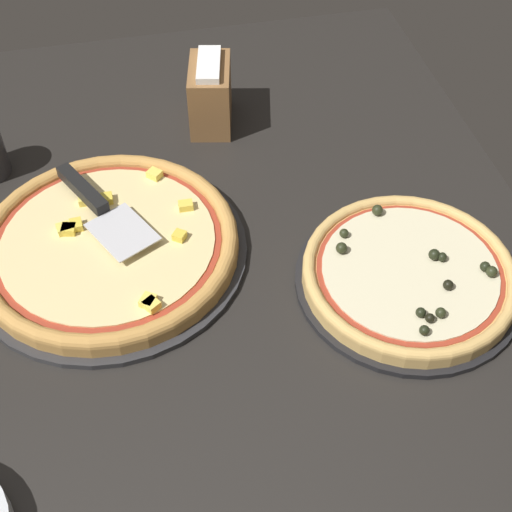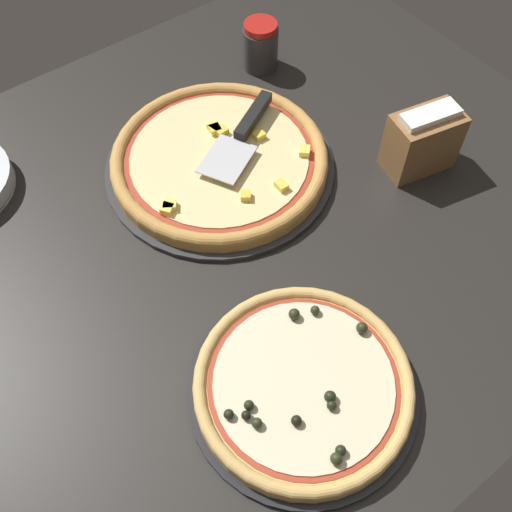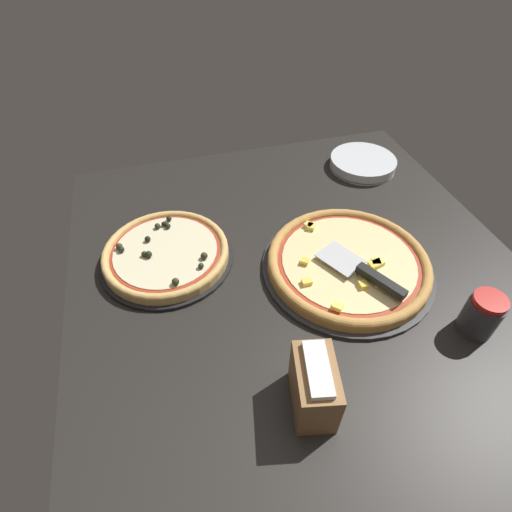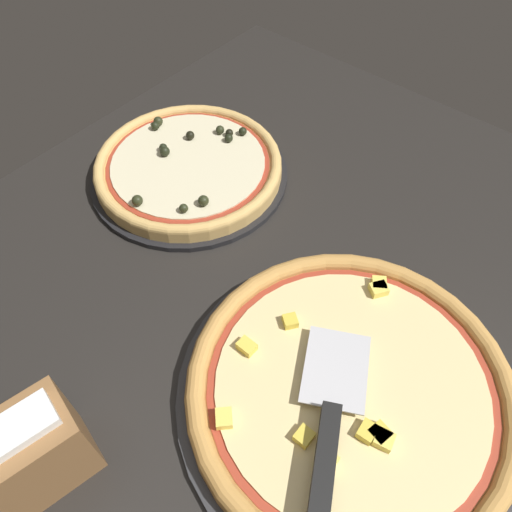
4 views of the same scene
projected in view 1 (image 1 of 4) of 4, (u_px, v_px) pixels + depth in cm
name	position (u px, v px, depth cm)	size (l,w,h in cm)	color
ground_plane	(185.00, 250.00, 114.82)	(126.75, 112.91, 3.60)	black
pizza_pan_front	(110.00, 253.00, 111.40)	(42.90, 42.90, 1.00)	#2D2D30
pizza_front	(108.00, 244.00, 109.91)	(40.32, 40.32, 3.46)	#C68E47
pizza_pan_back	(407.00, 282.00, 107.39)	(33.95, 33.95, 1.00)	black
pizza_back	(409.00, 273.00, 105.85)	(31.91, 31.91, 4.17)	#DBAD60
serving_spatula	(92.00, 200.00, 112.61)	(22.43, 15.00, 2.00)	silver
napkin_holder	(210.00, 94.00, 130.04)	(13.77, 9.77, 12.97)	olive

